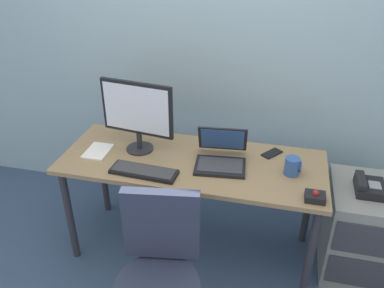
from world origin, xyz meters
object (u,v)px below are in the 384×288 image
(monitor_main, at_px, (137,112))
(cell_phone, at_px, (272,153))
(coffee_mug, at_px, (292,166))
(laptop, at_px, (221,156))
(paper_notepad, at_px, (98,151))
(keyboard, at_px, (144,171))
(office_chair, at_px, (160,285))
(desk_phone, at_px, (369,187))
(file_cabinet, at_px, (358,229))
(trackball_mouse, at_px, (315,196))

(monitor_main, relative_size, cell_phone, 3.43)
(coffee_mug, bearing_deg, laptop, 177.09)
(paper_notepad, bearing_deg, keyboard, -23.61)
(monitor_main, bearing_deg, office_chair, -64.45)
(desk_phone, relative_size, keyboard, 0.48)
(file_cabinet, relative_size, laptop, 1.81)
(monitor_main, distance_m, coffee_mug, 1.02)
(trackball_mouse, bearing_deg, monitor_main, 165.45)
(desk_phone, distance_m, coffee_mug, 0.50)
(keyboard, xyz_separation_m, paper_notepad, (-0.38, 0.17, -0.01))
(laptop, relative_size, paper_notepad, 1.68)
(trackball_mouse, xyz_separation_m, paper_notepad, (-1.38, 0.19, -0.02))
(office_chair, distance_m, coffee_mug, 1.02)
(keyboard, relative_size, coffee_mug, 3.76)
(laptop, relative_size, cell_phone, 2.46)
(file_cabinet, bearing_deg, trackball_mouse, -135.90)
(keyboard, height_order, laptop, laptop)
(monitor_main, xyz_separation_m, coffee_mug, (0.99, -0.06, -0.22))
(keyboard, bearing_deg, cell_phone, 29.02)
(desk_phone, height_order, office_chair, office_chair)
(laptop, bearing_deg, paper_notepad, -175.95)
(trackball_mouse, bearing_deg, coffee_mug, 119.48)
(coffee_mug, height_order, paper_notepad, coffee_mug)
(desk_phone, distance_m, keyboard, 1.37)
(office_chair, bearing_deg, cell_phone, 62.04)
(desk_phone, height_order, keyboard, keyboard)
(office_chair, xyz_separation_m, trackball_mouse, (0.75, 0.49, 0.36))
(coffee_mug, xyz_separation_m, paper_notepad, (-1.25, -0.04, -0.05))
(desk_phone, xyz_separation_m, coffee_mug, (-0.47, -0.09, 0.13))
(file_cabinet, height_order, paper_notepad, paper_notepad)
(keyboard, bearing_deg, monitor_main, 114.98)
(office_chair, height_order, paper_notepad, office_chair)
(office_chair, bearing_deg, keyboard, 115.84)
(keyboard, distance_m, paper_notepad, 0.42)
(file_cabinet, xyz_separation_m, keyboard, (-1.35, -0.31, 0.44))
(laptop, distance_m, paper_notepad, 0.82)
(trackball_mouse, bearing_deg, keyboard, 178.42)
(cell_phone, bearing_deg, coffee_mug, -20.78)
(cell_phone, bearing_deg, monitor_main, -133.08)
(office_chair, distance_m, laptop, 0.85)
(desk_phone, xyz_separation_m, keyboard, (-1.34, -0.29, 0.09))
(file_cabinet, relative_size, coffee_mug, 5.73)
(file_cabinet, bearing_deg, laptop, -174.72)
(office_chair, relative_size, coffee_mug, 8.32)
(paper_notepad, bearing_deg, file_cabinet, 4.70)
(file_cabinet, distance_m, office_chair, 1.37)
(office_chair, height_order, coffee_mug, office_chair)
(office_chair, bearing_deg, coffee_mug, 49.10)
(desk_phone, bearing_deg, office_chair, -143.48)
(office_chair, distance_m, monitor_main, 1.05)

